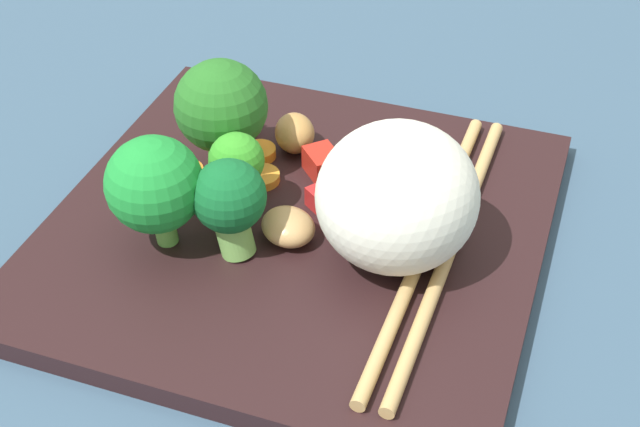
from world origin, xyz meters
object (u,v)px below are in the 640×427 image
(rice_mound, at_px, (397,197))
(broccoli_floret_3, at_px, (230,200))
(carrot_slice_0, at_px, (260,152))
(chopstick_pair, at_px, (438,248))
(square_plate, at_px, (298,229))

(rice_mound, distance_m, broccoli_floret_3, 0.09)
(rice_mound, bearing_deg, carrot_slice_0, 147.55)
(chopstick_pair, bearing_deg, carrot_slice_0, 68.40)
(square_plate, height_order, broccoli_floret_3, broccoli_floret_3)
(square_plate, xyz_separation_m, carrot_slice_0, (-0.04, 0.05, 0.01))
(rice_mound, height_order, carrot_slice_0, rice_mound)
(rice_mound, bearing_deg, square_plate, 168.61)
(rice_mound, distance_m, chopstick_pair, 0.04)
(square_plate, bearing_deg, carrot_slice_0, 128.96)
(square_plate, relative_size, rice_mound, 3.14)
(carrot_slice_0, height_order, chopstick_pair, chopstick_pair)
(square_plate, bearing_deg, broccoli_floret_3, -129.13)
(rice_mound, height_order, chopstick_pair, rice_mound)
(square_plate, height_order, rice_mound, rice_mound)
(rice_mound, height_order, broccoli_floret_3, rice_mound)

